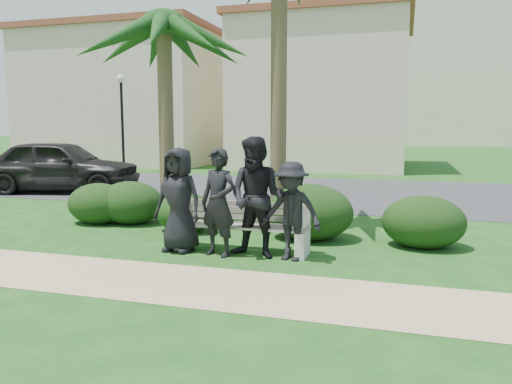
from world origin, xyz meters
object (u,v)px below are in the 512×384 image
Objects in this scene: man_d at (291,211)px; park_bench at (240,230)px; man_c at (257,198)px; man_a at (179,200)px; car_a at (60,166)px; palm_left at (164,25)px; street_lamp at (122,106)px; man_b at (219,202)px.

park_bench is at bearing 174.97° from man_d.
man_c is 1.25× the size of man_d.
man_a is 8.88m from car_a.
palm_left is at bearing 128.56° from man_a.
street_lamp reaches higher than car_a.
man_c is at bearing 22.30° from man_b.
man_a is (-0.97, -0.26, 0.50)m from park_bench.
park_bench is 0.66m from man_b.
car_a is at bearing 152.83° from man_c.
man_b is 4.69m from palm_left.
park_bench is 1.04m from man_d.
car_a is (-7.75, 5.48, 0.47)m from park_bench.
palm_left is at bearing 155.40° from man_d.
man_b is 0.33× the size of palm_left.
man_a is at bearing -55.18° from street_lamp.
man_c is (0.61, 0.08, 0.09)m from man_b.
park_bench is 5.00m from palm_left.
man_c reaches higher than man_a.
man_d is at bearing 7.20° from man_c.
man_b is at bearing -53.13° from street_lamp.
man_c reaches higher than park_bench.
man_d is (0.55, -0.01, -0.19)m from man_c.
man_a is 1.34m from man_c.
car_a is at bearing 158.32° from man_d.
park_bench is at bearing -42.19° from palm_left.
street_lamp reaches higher than man_c.
park_bench is 0.75m from man_c.
man_c is at bearing -51.18° from street_lamp.
palm_left is (-2.16, 2.53, 3.31)m from man_b.
man_a is 0.73m from man_b.
car_a is (-5.35, 3.30, -3.34)m from palm_left.
man_d is at bearing 18.35° from man_b.
man_c is at bearing -41.52° from palm_left.
car_a is (-6.78, 5.74, -0.04)m from man_a.
man_b is at bearing -164.48° from man_c.
street_lamp is at bearing 136.98° from man_c.
street_lamp is 1.90× the size of park_bench.
man_b is 0.90× the size of man_c.
man_c is 9.94m from car_a.
palm_left is at bearing 138.29° from park_bench.
park_bench is 9.50m from car_a.
man_b is 0.62m from man_c.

